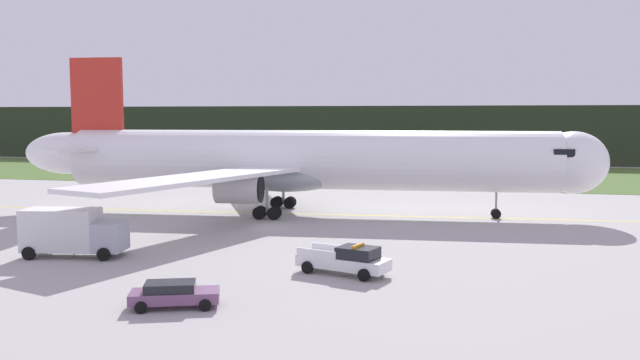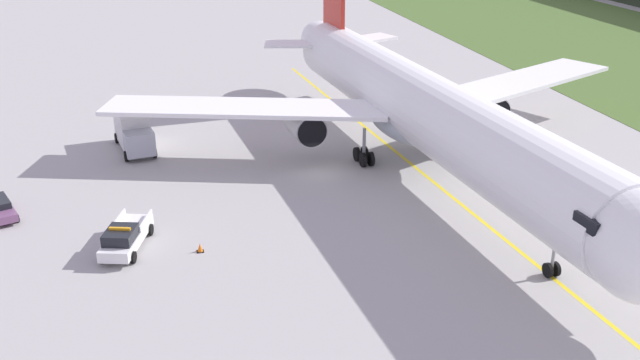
# 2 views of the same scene
# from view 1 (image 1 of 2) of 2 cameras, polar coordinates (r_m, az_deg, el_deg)

# --- Properties ---
(ground) EXTENTS (320.00, 320.00, 0.00)m
(ground) POSITION_cam_1_polar(r_m,az_deg,el_deg) (57.30, -4.76, -4.09)
(ground) COLOR #A4A19F
(grass_verge) EXTENTS (320.00, 43.28, 0.04)m
(grass_verge) POSITION_cam_1_polar(r_m,az_deg,el_deg) (109.19, 3.87, 0.57)
(grass_verge) COLOR #47632B
(grass_verge) RESTS_ON ground
(distant_tree_line) EXTENTS (288.00, 7.47, 11.49)m
(distant_tree_line) POSITION_cam_1_polar(r_m,az_deg,el_deg) (137.13, 5.80, 3.98)
(distant_tree_line) COLOR #25301F
(distant_tree_line) RESTS_ON ground
(taxiway_centerline_main) EXTENTS (74.64, 6.06, 0.01)m
(taxiway_centerline_main) POSITION_cam_1_polar(r_m,az_deg,el_deg) (64.56, -0.95, -2.96)
(taxiway_centerline_main) COLOR yellow
(taxiway_centerline_main) RESTS_ON ground
(airliner) EXTENTS (57.55, 49.04, 15.41)m
(airliner) POSITION_cam_1_polar(r_m,az_deg,el_deg) (64.07, -1.38, 1.65)
(airliner) COLOR white
(airliner) RESTS_ON ground
(ops_pickup_truck) EXTENTS (6.01, 3.52, 1.94)m
(ops_pickup_truck) POSITION_cam_1_polar(r_m,az_deg,el_deg) (40.33, 2.29, -6.91)
(ops_pickup_truck) COLOR white
(ops_pickup_truck) RESTS_ON ground
(catering_truck) EXTENTS (7.14, 3.61, 3.46)m
(catering_truck) POSITION_cam_1_polar(r_m,az_deg,el_deg) (48.20, -20.68, -4.17)
(catering_truck) COLOR #A9AEBB
(catering_truck) RESTS_ON ground
(staff_car) EXTENTS (4.76, 3.18, 1.30)m
(staff_car) POSITION_cam_1_polar(r_m,az_deg,el_deg) (34.49, -12.55, -9.57)
(staff_car) COLOR #72486F
(staff_car) RESTS_ON ground
(apron_cone) EXTENTS (0.46, 0.46, 0.58)m
(apron_cone) POSITION_cam_1_polar(r_m,az_deg,el_deg) (44.64, 5.20, -6.52)
(apron_cone) COLOR black
(apron_cone) RESTS_ON ground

